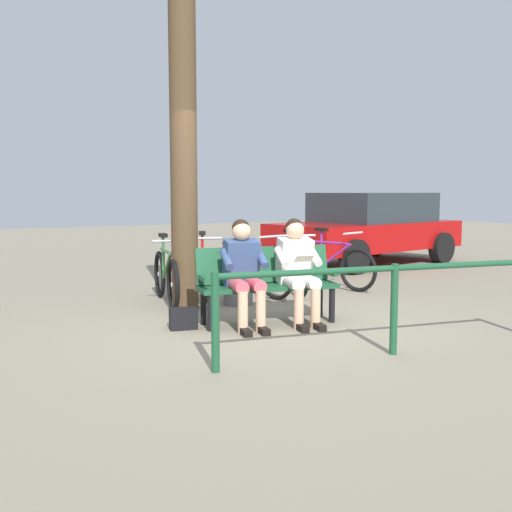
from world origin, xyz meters
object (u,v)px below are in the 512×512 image
Objects in this scene: bicycle_silver at (291,268)px; bicycle_blue at (203,273)px; person_companion at (244,268)px; bench at (266,279)px; tree_trunk at (184,159)px; parked_car at (368,226)px; handbag at (183,319)px; bicycle_purple at (166,277)px; bicycle_orange at (330,265)px; person_reading at (297,266)px; bicycle_red at (251,271)px; litter_bin at (238,273)px.

bicycle_silver and bicycle_blue have the same top height.
bench is at bearing -152.65° from person_companion.
tree_trunk is at bearing -70.49° from person_companion.
bicycle_blue is 5.10m from parked_car.
bicycle_purple is at bearing -102.78° from handbag.
bicycle_blue is at bearing 113.62° from bicycle_purple.
bicycle_blue is 0.96× the size of bicycle_purple.
bicycle_purple is at bearing -108.31° from bicycle_orange.
bicycle_purple is (1.97, -0.00, 0.00)m from bicycle_silver.
person_reading is (-0.29, 0.22, 0.16)m from bench.
bicycle_purple is (1.30, 0.02, 0.00)m from bicycle_red.
bench is 1.97× the size of litter_bin.
litter_bin is (0.10, -1.35, -0.24)m from person_reading.
tree_trunk is at bearing -17.77° from bicycle_blue.
parked_car reaches higher than litter_bin.
bicycle_blue is (0.70, -0.14, 0.00)m from bicycle_red.
bicycle_silver is at bearing -106.51° from bicycle_orange.
person_reading reaches higher than bicycle_silver.
handbag is at bearing -61.75° from bicycle_red.
parked_car is (-3.92, -2.27, 0.41)m from bicycle_red.
person_companion is 1.78m from tree_trunk.
bicycle_orange is at bearing 107.57° from bicycle_silver.
bicycle_silver is 1.37m from bicycle_blue.
litter_bin is at bearing -138.61° from handbag.
handbag is at bearing -81.29° from bicycle_orange.
parked_car is at bearing 104.63° from bicycle_red.
bicycle_purple is (0.08, -0.51, -1.55)m from tree_trunk.
bicycle_silver is 0.37× the size of parked_car.
person_companion is at bearing 18.57° from bicycle_purple.
person_reading is 1.42m from handbag.
parked_car is at bearing 140.43° from bicycle_silver.
tree_trunk is 5.97m from parked_car.
bicycle_purple is at bearing -70.76° from person_companion.
bicycle_orange is at bearing -130.88° from bench.
bench is at bearing -37.38° from bicycle_red.
bicycle_red is 0.71m from bicycle_blue.
parked_car is (-3.25, -2.29, 0.41)m from bicycle_silver.
bicycle_purple is at bearing -59.29° from bench.
parked_car is (-4.93, -4.06, 0.11)m from person_companion.
parked_car is at bearing 113.11° from bicycle_orange.
bicycle_blue is 0.36× the size of parked_car.
bicycle_blue is at bearing 13.33° from parked_car.
bicycle_purple is at bearing -81.42° from tree_trunk.
person_reading is 2.08m from bicycle_blue.
bicycle_silver is 1.97m from bicycle_purple.
bicycle_blue is at bearing -81.46° from bicycle_silver.
bicycle_red is 1.03× the size of bicycle_blue.
person_reading reaches higher than bicycle_orange.
litter_bin is at bearing -103.40° from person_companion.
handbag is at bearing -40.80° from bicycle_silver.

